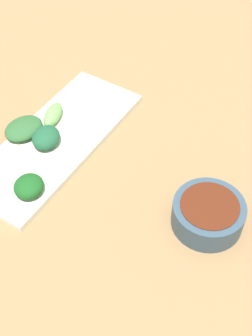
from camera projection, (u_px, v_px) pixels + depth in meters
tabletop at (117, 172)px, 0.79m from camera, size 2.10×2.10×0.02m
sauce_bowl at (208, 213)px, 0.70m from camera, size 0.11×0.11×0.04m
serving_plate at (56, 141)px, 0.82m from camera, size 0.14×0.35×0.01m
broccoli_leafy_0 at (46, 137)px, 0.80m from camera, size 0.06×0.07×0.03m
broccoli_leafy_1 at (29, 186)px, 0.73m from camera, size 0.06×0.06×0.02m
broccoli_stalk_2 at (53, 115)px, 0.84m from camera, size 0.04×0.07×0.02m
broccoli_leafy_3 at (24, 128)px, 0.81m from camera, size 0.07×0.08×0.02m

